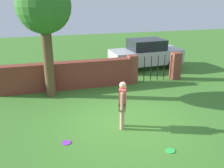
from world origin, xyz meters
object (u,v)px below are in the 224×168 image
object	(u,v)px
tree	(44,9)
person	(122,103)
car	(146,54)
frisbee_purple	(67,143)
frisbee_green	(170,151)

from	to	relation	value
tree	person	size ratio (longest dim) A/B	3.00
car	frisbee_purple	xyz separation A→B (m)	(-5.39, -6.95, -0.85)
tree	frisbee_purple	distance (m)	5.40
person	car	world-z (taller)	car
person	frisbee_purple	distance (m)	2.14
tree	car	distance (m)	6.98
tree	car	xyz separation A→B (m)	(5.66, 2.98, -2.80)
tree	person	distance (m)	4.97
tree	frisbee_green	xyz separation A→B (m)	(3.10, -5.17, -3.65)
tree	frisbee_green	world-z (taller)	tree
tree	person	world-z (taller)	tree
person	frisbee_green	distance (m)	2.09
tree	frisbee_purple	world-z (taller)	tree
frisbee_green	frisbee_purple	size ratio (longest dim) A/B	1.00
person	frisbee_green	world-z (taller)	person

